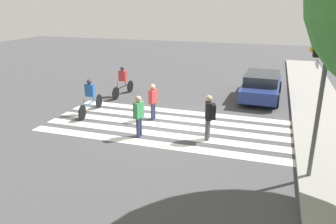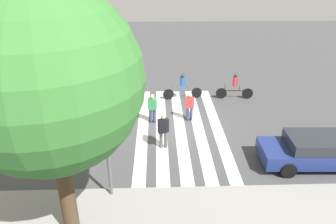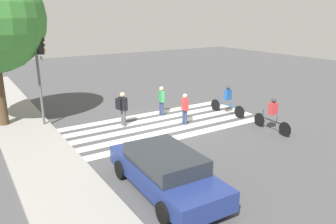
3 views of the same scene
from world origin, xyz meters
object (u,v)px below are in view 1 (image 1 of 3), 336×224
Objects in this scene: pedestrian_adult_blue_shirt at (139,114)px; cyclist_near_curb at (90,95)px; traffic_light at (319,70)px; pedestrian_child_with_backpack at (209,114)px; pedestrian_adult_yellow_jacket at (153,100)px; car_parked_silver_sedan at (261,85)px; cyclist_mid_street at (123,80)px.

cyclist_near_curb reaches higher than pedestrian_adult_blue_shirt.
traffic_light is at bearing 64.31° from cyclist_near_curb.
traffic_light is 2.67× the size of pedestrian_child_with_backpack.
pedestrian_child_with_backpack is at bearing 70.70° from pedestrian_adult_yellow_jacket.
pedestrian_child_with_backpack reaches higher than cyclist_near_curb.
traffic_light reaches higher than car_parked_silver_sedan.
pedestrian_adult_blue_shirt is at bearing 13.64° from pedestrian_adult_yellow_jacket.
cyclist_near_curb is 1.06× the size of cyclist_mid_street.
traffic_light is at bearing 87.89° from pedestrian_adult_blue_shirt.
pedestrian_adult_blue_shirt is 0.70× the size of cyclist_mid_street.
pedestrian_child_with_backpack is at bearing 113.14° from pedestrian_adult_blue_shirt.
pedestrian_child_with_backpack is at bearing 71.54° from cyclist_near_curb.
traffic_light is 4.37m from pedestrian_child_with_backpack.
cyclist_mid_street is (-3.06, -2.89, -0.03)m from pedestrian_adult_yellow_jacket.
traffic_light is 0.96× the size of car_parked_silver_sedan.
pedestrian_adult_blue_shirt is at bearing -28.80° from car_parked_silver_sedan.
pedestrian_adult_blue_shirt is 0.66× the size of cyclist_near_curb.
pedestrian_child_with_backpack is 1.07× the size of pedestrian_adult_blue_shirt.
pedestrian_child_with_backpack is 1.09× the size of pedestrian_adult_yellow_jacket.
pedestrian_child_with_backpack is at bearing -11.59° from car_parked_silver_sedan.
cyclist_mid_street is (-5.03, -3.06, -0.04)m from pedestrian_adult_blue_shirt.
car_parked_silver_sedan is at bearing -168.79° from traffic_light.
pedestrian_child_with_backpack is 6.64m from car_parked_silver_sedan.
pedestrian_adult_yellow_jacket is 0.98× the size of pedestrian_adult_blue_shirt.
cyclist_near_curb is (-3.29, -8.96, -2.35)m from traffic_light.
pedestrian_adult_yellow_jacket is at bearing -38.89° from car_parked_silver_sedan.
car_parked_silver_sedan is (-4.99, 4.30, -0.20)m from pedestrian_adult_yellow_jacket.
cyclist_mid_street is 0.48× the size of car_parked_silver_sedan.
cyclist_near_curb is 0.51× the size of car_parked_silver_sedan.
traffic_light reaches higher than cyclist_near_curb.
traffic_light is at bearing -136.77° from pedestrian_child_with_backpack.
pedestrian_adult_yellow_jacket is at bearing 87.34° from cyclist_near_curb.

